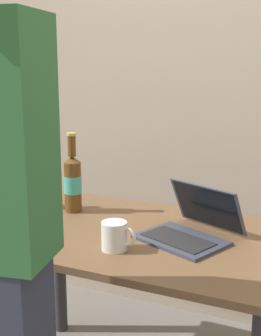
% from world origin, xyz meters
% --- Properties ---
extents(desk, '(1.23, 0.76, 0.75)m').
position_xyz_m(desk, '(0.00, 0.00, 0.61)').
color(desk, brown).
rests_on(desk, ground).
extents(laptop, '(0.40, 0.40, 0.19)m').
position_xyz_m(laptop, '(0.23, 0.03, 0.79)').
color(laptop, '#383D4C').
rests_on(laptop, desk).
extents(beer_bottle_green, '(0.08, 0.08, 0.35)m').
position_xyz_m(beer_bottle_green, '(-0.33, 0.12, 0.88)').
color(beer_bottle_green, brown).
rests_on(beer_bottle_green, desk).
extents(beer_bottle_amber, '(0.07, 0.07, 0.29)m').
position_xyz_m(beer_bottle_amber, '(-0.55, 0.08, 0.86)').
color(beer_bottle_amber, '#333333').
rests_on(beer_bottle_amber, desk).
extents(coffee_mug, '(0.13, 0.09, 0.10)m').
position_xyz_m(coffee_mug, '(0.02, -0.19, 0.80)').
color(coffee_mug, white).
rests_on(coffee_mug, desk).
extents(back_wall, '(6.00, 0.10, 2.60)m').
position_xyz_m(back_wall, '(0.00, 0.82, 1.30)').
color(back_wall, tan).
rests_on(back_wall, ground).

